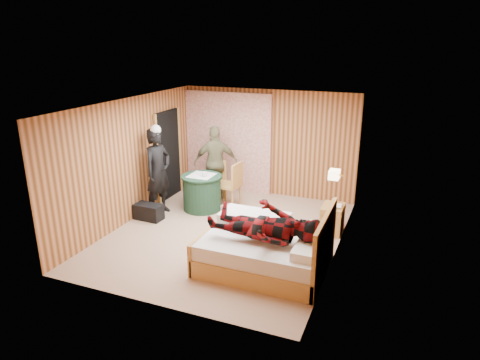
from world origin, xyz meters
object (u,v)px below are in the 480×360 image
at_px(bed, 267,249).
at_px(chair_far, 216,177).
at_px(nightstand, 332,218).
at_px(round_table, 202,192).
at_px(wall_lamp, 334,174).
at_px(woman_standing, 158,172).
at_px(chair_near, 232,182).
at_px(man_at_table, 216,163).
at_px(man_on_bed, 265,217).
at_px(duffel_bag, 149,212).

xyz_separation_m(bed, chair_far, (-2.10, 2.54, 0.23)).
distance_m(nightstand, round_table, 2.88).
bearing_deg(chair_far, round_table, -82.16).
xyz_separation_m(wall_lamp, woman_standing, (-3.67, -0.00, -0.37)).
xyz_separation_m(bed, nightstand, (0.76, 1.73, -0.03)).
height_order(bed, round_table, bed).
bearing_deg(wall_lamp, chair_near, 159.46).
distance_m(wall_lamp, nightstand, 1.10).
height_order(man_at_table, man_on_bed, man_on_bed).
height_order(round_table, chair_near, chair_near).
relative_size(round_table, woman_standing, 0.48).
relative_size(nightstand, woman_standing, 0.31).
bearing_deg(chair_near, wall_lamp, 74.86).
bearing_deg(duffel_bag, man_on_bed, -19.18).
distance_m(chair_near, woman_standing, 1.62).
height_order(bed, man_on_bed, man_on_bed).
xyz_separation_m(wall_lamp, duffel_bag, (-3.69, -0.40, -1.14)).
bearing_deg(round_table, nightstand, -2.30).
distance_m(wall_lamp, round_table, 3.10).
bearing_deg(duffel_bag, round_table, 52.11).
bearing_deg(man_on_bed, woman_standing, 151.89).
bearing_deg(nightstand, round_table, 177.70).
relative_size(man_at_table, man_on_bed, 0.97).
height_order(duffel_bag, woman_standing, woman_standing).
relative_size(wall_lamp, round_table, 0.29).
bearing_deg(round_table, man_on_bed, -44.02).
distance_m(wall_lamp, bed, 1.83).
bearing_deg(chair_near, chair_far, -116.08).
distance_m(duffel_bag, man_at_table, 1.97).
relative_size(chair_far, man_at_table, 0.54).
relative_size(round_table, man_at_table, 0.51).
xyz_separation_m(round_table, chair_far, (0.01, 0.70, 0.14)).
height_order(chair_far, woman_standing, woman_standing).
distance_m(nightstand, man_at_table, 3.05).
distance_m(bed, nightstand, 1.89).
bearing_deg(chair_far, woman_standing, -113.08).
relative_size(chair_far, chair_near, 0.90).
xyz_separation_m(bed, man_at_table, (-2.12, 2.59, 0.55)).
height_order(nightstand, duffel_bag, nightstand).
relative_size(chair_near, man_on_bed, 0.58).
bearing_deg(man_at_table, duffel_bag, 40.62).
bearing_deg(man_on_bed, chair_far, 127.55).
relative_size(bed, chair_far, 2.16).
xyz_separation_m(bed, chair_near, (-1.54, 2.20, 0.28)).
relative_size(duffel_bag, woman_standing, 0.31).
bearing_deg(chair_near, woman_standing, -50.96).
relative_size(chair_far, duffel_bag, 1.60).
bearing_deg(chair_far, man_at_table, 115.31).
height_order(chair_far, man_on_bed, man_on_bed).
distance_m(bed, chair_far, 3.31).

